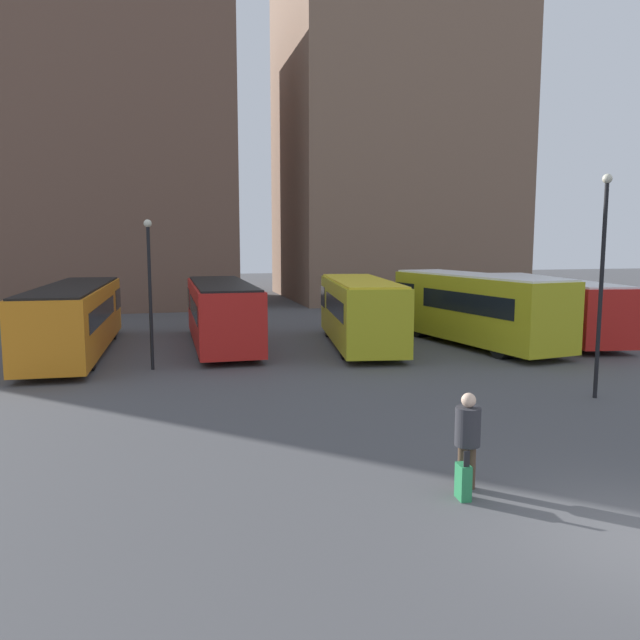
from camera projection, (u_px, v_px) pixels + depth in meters
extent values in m
cube|color=brown|center=(3.00, 156.00, 43.89)|extent=(31.40, 15.42, 21.08)
cube|color=#7F604C|center=(391.00, 133.00, 50.53)|extent=(17.19, 15.10, 26.55)
cube|color=orange|center=(75.00, 318.00, 25.67)|extent=(2.87, 11.83, 2.51)
cube|color=black|center=(91.00, 299.00, 30.30)|extent=(2.61, 2.24, 0.96)
cube|color=black|center=(70.00, 313.00, 24.60)|extent=(2.77, 7.60, 0.75)
cube|color=black|center=(73.00, 286.00, 25.50)|extent=(2.66, 11.59, 0.08)
cylinder|color=black|center=(89.00, 331.00, 29.34)|extent=(2.43, 0.98, 0.91)
cylinder|color=black|center=(59.00, 359.00, 22.27)|extent=(2.43, 0.98, 0.91)
cube|color=red|center=(222.00, 312.00, 27.47)|extent=(2.51, 9.82, 2.51)
cube|color=black|center=(214.00, 297.00, 31.30)|extent=(2.54, 1.81, 0.95)
cube|color=black|center=(223.00, 308.00, 26.58)|extent=(2.54, 6.29, 0.75)
cube|color=black|center=(221.00, 283.00, 27.30)|extent=(2.31, 9.63, 0.08)
cylinder|color=black|center=(216.00, 327.00, 30.53)|extent=(2.40, 0.95, 0.95)
cylinder|color=black|center=(229.00, 347.00, 24.67)|extent=(2.40, 0.95, 0.95)
cube|color=gold|center=(360.00, 311.00, 27.40)|extent=(3.83, 9.52, 2.63)
cube|color=black|center=(348.00, 296.00, 31.11)|extent=(2.77, 2.06, 1.00)
cube|color=black|center=(363.00, 306.00, 26.54)|extent=(3.38, 6.23, 0.79)
cube|color=yellow|center=(360.00, 280.00, 27.23)|extent=(3.61, 9.31, 0.08)
cylinder|color=black|center=(350.00, 327.00, 30.37)|extent=(2.52, 1.31, 0.96)
cylinder|color=black|center=(372.00, 347.00, 24.71)|extent=(2.52, 1.31, 0.96)
cube|color=gold|center=(476.00, 308.00, 27.75)|extent=(4.11, 10.10, 2.82)
cube|color=black|center=(426.00, 293.00, 31.37)|extent=(2.87, 2.20, 1.07)
cube|color=black|center=(489.00, 302.00, 26.90)|extent=(3.58, 6.62, 0.85)
cube|color=white|center=(477.00, 275.00, 27.56)|extent=(3.88, 9.88, 0.08)
cylinder|color=black|center=(437.00, 325.00, 30.67)|extent=(2.60, 1.43, 1.04)
cylinder|color=black|center=(522.00, 344.00, 25.13)|extent=(2.60, 1.43, 1.04)
cube|color=red|center=(548.00, 305.00, 30.50)|extent=(3.93, 11.71, 2.47)
cube|color=black|center=(509.00, 291.00, 35.10)|extent=(2.71, 2.42, 0.94)
cube|color=black|center=(558.00, 301.00, 29.44)|extent=(3.40, 7.61, 0.74)
cube|color=white|center=(549.00, 279.00, 30.34)|extent=(3.71, 11.45, 0.08)
cylinder|color=black|center=(516.00, 317.00, 34.14)|extent=(2.43, 1.29, 0.99)
cylinder|color=black|center=(585.00, 337.00, 27.12)|extent=(2.43, 1.29, 0.99)
cylinder|color=#4C3828|center=(462.00, 467.00, 11.77)|extent=(0.18, 0.18, 0.85)
cylinder|color=#4C3828|center=(471.00, 467.00, 11.81)|extent=(0.18, 0.18, 0.85)
cylinder|color=#2D2D33|center=(468.00, 426.00, 11.69)|extent=(0.51, 0.51, 0.74)
sphere|color=beige|center=(469.00, 400.00, 11.62)|extent=(0.28, 0.28, 0.28)
cube|color=#28844C|center=(463.00, 482.00, 11.32)|extent=(0.23, 0.36, 0.66)
cube|color=black|center=(467.00, 459.00, 11.14)|extent=(0.11, 0.03, 0.30)
cylinder|color=black|center=(150.00, 299.00, 22.39)|extent=(0.12, 0.12, 5.19)
sphere|color=beige|center=(148.00, 223.00, 22.05)|extent=(0.28, 0.28, 0.28)
cylinder|color=black|center=(601.00, 292.00, 18.24)|extent=(0.12, 0.12, 6.35)
sphere|color=beige|center=(607.00, 179.00, 17.83)|extent=(0.28, 0.28, 0.28)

